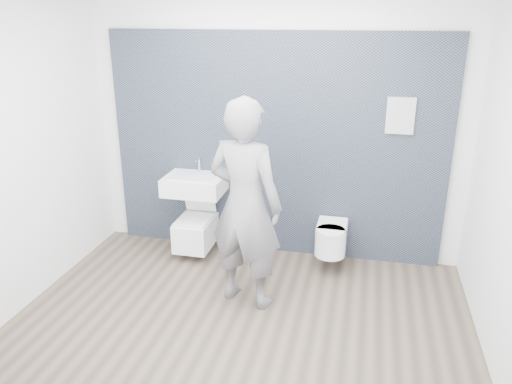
% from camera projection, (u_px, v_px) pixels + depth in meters
% --- Properties ---
extents(ground, '(4.00, 4.00, 0.00)m').
position_uv_depth(ground, '(241.00, 321.00, 4.39)').
color(ground, brown).
rests_on(ground, ground).
extents(room_shell, '(4.00, 4.00, 4.00)m').
position_uv_depth(room_shell, '(238.00, 127.00, 3.80)').
color(room_shell, silver).
rests_on(room_shell, ground).
extents(tile_wall, '(3.60, 0.06, 2.40)m').
position_uv_depth(tile_wall, '(273.00, 249.00, 5.74)').
color(tile_wall, black).
rests_on(tile_wall, ground).
extents(washbasin, '(0.63, 0.47, 0.47)m').
position_uv_depth(washbasin, '(195.00, 184.00, 5.39)').
color(washbasin, white).
rests_on(washbasin, ground).
extents(toilet_square, '(0.37, 0.54, 0.72)m').
position_uv_depth(toilet_square, '(196.00, 230.00, 5.55)').
color(toilet_square, white).
rests_on(toilet_square, ground).
extents(toilet_rounded, '(0.32, 0.54, 0.29)m').
position_uv_depth(toilet_rounded, '(331.00, 238.00, 5.21)').
color(toilet_rounded, white).
rests_on(toilet_rounded, ground).
extents(info_placard, '(0.27, 0.03, 0.36)m').
position_uv_depth(info_placard, '(386.00, 262.00, 5.43)').
color(info_placard, white).
rests_on(info_placard, ground).
extents(visitor, '(0.80, 0.62, 1.92)m').
position_uv_depth(visitor, '(245.00, 205.00, 4.40)').
color(visitor, slate).
rests_on(visitor, ground).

